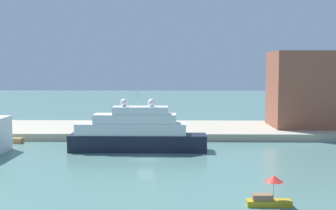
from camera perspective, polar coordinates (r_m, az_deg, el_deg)
The scene contains 9 objects.
ground at distance 67.62m, azimuth -2.89°, elevation -7.06°, with size 400.00×400.00×0.00m, color slate.
quay_dock at distance 93.87m, azimuth -1.80°, elevation -3.24°, with size 110.00×21.63×1.42m, color #ADA38E.
large_yacht at distance 73.87m, azimuth -4.20°, elevation -3.65°, with size 22.93×4.47×11.33m.
small_motorboat at distance 46.35m, azimuth 13.04°, elevation -11.23°, with size 4.48×1.88×3.16m.
work_barge at distance 86.76m, azimuth -20.23°, elevation -4.37°, with size 5.75×1.46×0.97m, color olive.
harbor_building at distance 98.29m, azimuth 18.35°, elevation 1.98°, with size 17.66×12.49×15.98m, color #93513D.
parked_car at distance 90.64m, azimuth -9.59°, elevation -2.76°, with size 3.89×1.62×1.40m.
person_figure at distance 90.96m, azimuth -7.35°, elevation -2.56°, with size 0.36×0.36×1.77m.
mooring_bollard at distance 84.00m, azimuth 0.02°, elevation -3.43°, with size 0.55×0.55×0.81m, color black.
Camera 1 is at (4.44, -66.00, 14.01)m, focal length 46.85 mm.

